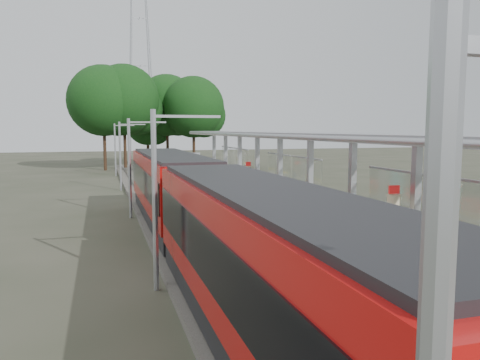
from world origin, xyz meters
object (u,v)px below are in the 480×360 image
object	(u,v)px
info_pillar_far	(248,178)
bench_mid	(266,182)
litter_bin	(370,218)
bench_far	(248,176)
info_pillar_near	(393,218)
train	(200,208)

from	to	relation	value
info_pillar_far	bench_mid	bearing A→B (deg)	-68.38
bench_mid	litter_bin	size ratio (longest dim) A/B	1.71
bench_far	info_pillar_near	xyz separation A→B (m)	(-0.64, -18.12, 0.31)
bench_far	litter_bin	distance (m)	16.21
train	info_pillar_far	size ratio (longest dim) A/B	15.36
bench_far	info_pillar_far	distance (m)	3.88
litter_bin	info_pillar_far	bearing A→B (deg)	93.84
bench_far	litter_bin	world-z (taller)	bench_far
train	info_pillar_near	world-z (taller)	train
info_pillar_near	litter_bin	xyz separation A→B (m)	(0.34, 1.92, -0.35)
bench_far	info_pillar_far	size ratio (longest dim) A/B	0.85
bench_far	info_pillar_near	bearing A→B (deg)	-96.02
bench_far	bench_mid	bearing A→B (deg)	-97.95
train	bench_mid	distance (m)	12.53
info_pillar_far	litter_bin	distance (m)	12.53
litter_bin	info_pillar_near	bearing A→B (deg)	-99.98
bench_mid	info_pillar_far	distance (m)	1.26
info_pillar_far	bench_far	bearing A→B (deg)	53.44
bench_mid	bench_far	distance (m)	4.66
info_pillar_near	litter_bin	size ratio (longest dim) A/B	1.94
info_pillar_near	litter_bin	distance (m)	1.98
bench_far	info_pillar_near	distance (m)	18.14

